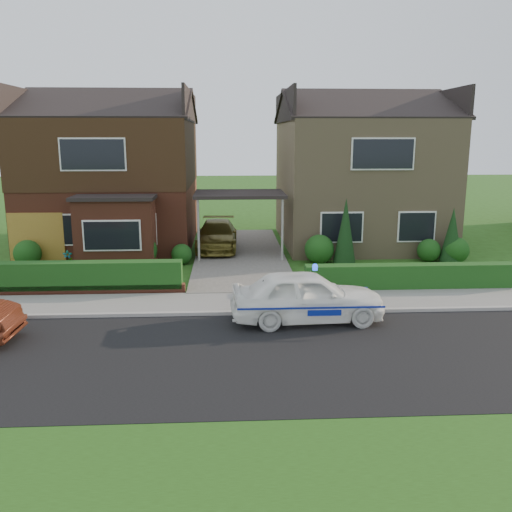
{
  "coord_description": "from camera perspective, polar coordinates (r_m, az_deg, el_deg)",
  "views": [
    {
      "loc": [
        -0.53,
        -12.01,
        5.11
      ],
      "look_at": [
        0.3,
        3.5,
        1.66
      ],
      "focal_mm": 38.0,
      "sensor_mm": 36.0,
      "label": 1
    }
  ],
  "objects": [
    {
      "name": "shrub_left_mid",
      "position": [
        22.05,
        -12.06,
        0.6
      ],
      "size": [
        1.32,
        1.32,
        1.32
      ],
      "primitive_type": "sphere",
      "color": "#133A12",
      "rests_on": "ground"
    },
    {
      "name": "potted_plant_b",
      "position": [
        20.9,
        -23.24,
        -1.54
      ],
      "size": [
        0.55,
        0.52,
        0.8
      ],
      "primitive_type": "imported",
      "rotation": [
        0.0,
        0.0,
        0.47
      ],
      "color": "gray",
      "rests_on": "ground"
    },
    {
      "name": "house_right",
      "position": [
        26.8,
        10.74,
        9.21
      ],
      "size": [
        7.5,
        8.06,
        7.25
      ],
      "color": "#97805C",
      "rests_on": "ground"
    },
    {
      "name": "hedge_left",
      "position": [
        18.94,
        -19.14,
        -3.84
      ],
      "size": [
        7.5,
        0.55,
        0.9
      ],
      "primitive_type": "cube",
      "color": "#133A12",
      "rests_on": "ground"
    },
    {
      "name": "shrub_right_near",
      "position": [
        22.2,
        6.67,
        0.71
      ],
      "size": [
        1.2,
        1.2,
        1.2
      ],
      "primitive_type": "sphere",
      "color": "#133A12",
      "rests_on": "ground"
    },
    {
      "name": "conifer_a",
      "position": [
        22.06,
        9.37,
        2.41
      ],
      "size": [
        0.9,
        0.9,
        2.6
      ],
      "primitive_type": "cone",
      "color": "black",
      "rests_on": "ground"
    },
    {
      "name": "ground",
      "position": [
        13.07,
        -0.51,
        -10.51
      ],
      "size": [
        120.0,
        120.0,
        0.0
      ],
      "primitive_type": "plane",
      "color": "#224713",
      "rests_on": "ground"
    },
    {
      "name": "driveway",
      "position": [
        23.57,
        -1.7,
        0.14
      ],
      "size": [
        3.8,
        12.0,
        0.12
      ],
      "primitive_type": "cube",
      "color": "#666059",
      "rests_on": "ground"
    },
    {
      "name": "hedge_right",
      "position": [
        19.17,
        16.36,
        -3.46
      ],
      "size": [
        7.5,
        0.55,
        0.8
      ],
      "primitive_type": "cube",
      "color": "#133A12",
      "rests_on": "ground"
    },
    {
      "name": "driveway_car",
      "position": [
        24.4,
        -4.12,
        2.19
      ],
      "size": [
        1.87,
        4.37,
        1.26
      ],
      "primitive_type": "imported",
      "rotation": [
        0.0,
        0.0,
        -0.02
      ],
      "color": "olive",
      "rests_on": "driveway"
    },
    {
      "name": "police_car",
      "position": [
        15.22,
        5.4,
        -4.28
      ],
      "size": [
        3.92,
        4.35,
        1.62
      ],
      "rotation": [
        0.0,
        0.0,
        1.63
      ],
      "color": "white",
      "rests_on": "ground"
    },
    {
      "name": "potted_plant_c",
      "position": [
        18.82,
        -10.93,
        -2.41
      ],
      "size": [
        0.41,
        0.41,
        0.67
      ],
      "primitive_type": "imported",
      "rotation": [
        0.0,
        0.0,
        1.67
      ],
      "color": "gray",
      "rests_on": "ground"
    },
    {
      "name": "shrub_right_far",
      "position": [
        23.62,
        20.27,
        0.58
      ],
      "size": [
        1.08,
        1.08,
        1.08
      ],
      "primitive_type": "sphere",
      "color": "#133A12",
      "rests_on": "ground"
    },
    {
      "name": "shrub_right_mid",
      "position": [
        23.53,
        17.74,
        0.57
      ],
      "size": [
        0.96,
        0.96,
        0.96
      ],
      "primitive_type": "sphere",
      "color": "#133A12",
      "rests_on": "ground"
    },
    {
      "name": "conifer_b",
      "position": [
        23.44,
        19.92,
        1.91
      ],
      "size": [
        0.9,
        0.9,
        2.2
      ],
      "primitive_type": "cone",
      "color": "black",
      "rests_on": "ground"
    },
    {
      "name": "road",
      "position": [
        13.07,
        -0.51,
        -10.51
      ],
      "size": [
        60.0,
        6.0,
        0.02
      ],
      "primitive_type": "cube",
      "color": "black",
      "rests_on": "ground"
    },
    {
      "name": "kerb",
      "position": [
        15.9,
        -1.0,
        -6.01
      ],
      "size": [
        60.0,
        0.16,
        0.12
      ],
      "primitive_type": "cube",
      "color": "#9E9993",
      "rests_on": "ground"
    },
    {
      "name": "dwarf_wall",
      "position": [
        18.76,
        -19.3,
        -3.44
      ],
      "size": [
        7.7,
        0.25,
        0.36
      ],
      "primitive_type": "cube",
      "color": "brown",
      "rests_on": "ground"
    },
    {
      "name": "grass_verge",
      "position": [
        8.69,
        1.09,
        -23.5
      ],
      "size": [
        60.0,
        4.0,
        0.01
      ],
      "primitive_type": "cube",
      "color": "#224713",
      "rests_on": "ground"
    },
    {
      "name": "carport_link",
      "position": [
        23.1,
        -1.74,
        6.42
      ],
      "size": [
        3.8,
        3.0,
        2.77
      ],
      "color": "black",
      "rests_on": "ground"
    },
    {
      "name": "garage_door",
      "position": [
        23.64,
        -22.08,
        1.71
      ],
      "size": [
        2.2,
        0.1,
        2.1
      ],
      "primitive_type": "cube",
      "color": "brown",
      "rests_on": "ground"
    },
    {
      "name": "potted_plant_a",
      "position": [
        22.43,
        -19.18,
        -0.42
      ],
      "size": [
        0.44,
        0.38,
        0.71
      ],
      "primitive_type": "imported",
      "rotation": [
        0.0,
        0.0,
        0.38
      ],
      "color": "gray",
      "rests_on": "ground"
    },
    {
      "name": "shrub_left_near",
      "position": [
        22.19,
        -7.83,
        0.2
      ],
      "size": [
        0.84,
        0.84,
        0.84
      ],
      "primitive_type": "sphere",
      "color": "#133A12",
      "rests_on": "ground"
    },
    {
      "name": "sidewalk",
      "position": [
        16.9,
        -1.13,
        -4.91
      ],
      "size": [
        60.0,
        2.0,
        0.1
      ],
      "primitive_type": "cube",
      "color": "slate",
      "rests_on": "ground"
    },
    {
      "name": "house_left",
      "position": [
        26.47,
        -14.7,
        9.31
      ],
      "size": [
        7.5,
        9.53,
        7.25
      ],
      "color": "brown",
      "rests_on": "ground"
    },
    {
      "name": "shrub_left_far",
      "position": [
        23.39,
        -22.92,
        0.25
      ],
      "size": [
        1.08,
        1.08,
        1.08
      ],
      "primitive_type": "sphere",
      "color": "#133A12",
      "rests_on": "ground"
    }
  ]
}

